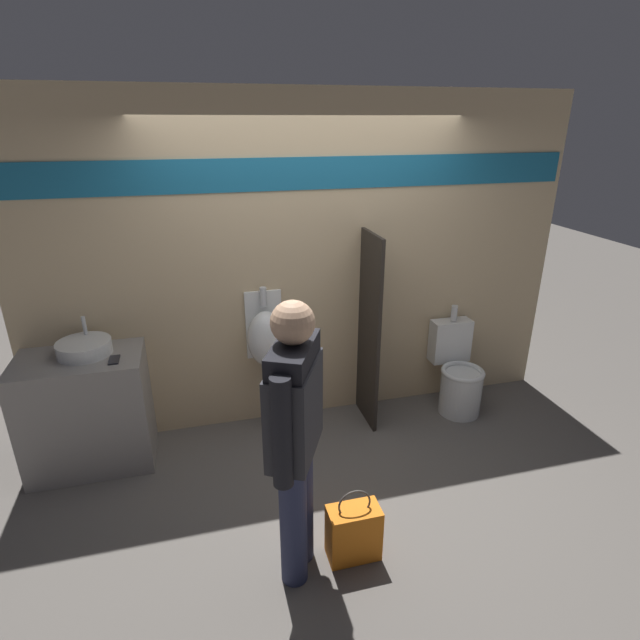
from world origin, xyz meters
TOP-DOWN VIEW (x-y plane):
  - ground_plane at (0.00, 0.00)m, footprint 16.00×16.00m
  - display_wall at (0.00, 0.60)m, footprint 4.51×0.07m
  - sink_counter at (-1.76, 0.30)m, footprint 0.88×0.55m
  - sink_basin at (-1.71, 0.35)m, footprint 0.38×0.38m
  - cell_phone at (-1.50, 0.19)m, footprint 0.07×0.14m
  - divider_near_counter at (0.47, 0.34)m, footprint 0.03×0.46m
  - urinal_near_counter at (-0.38, 0.43)m, footprint 0.31×0.29m
  - toilet at (1.31, 0.28)m, footprint 0.38×0.54m
  - person_in_vest at (-0.46, -1.07)m, footprint 0.39×0.54m
  - shopping_bag at (-0.12, -1.08)m, footprint 0.31×0.17m

SIDE VIEW (x-z plane):
  - ground_plane at x=0.00m, z-range 0.00..0.00m
  - shopping_bag at x=-0.12m, z-range -0.06..0.43m
  - toilet at x=1.31m, z-range -0.14..0.80m
  - sink_counter at x=-1.76m, z-range 0.00..0.89m
  - urinal_near_counter at x=-0.38m, z-range 0.21..1.44m
  - divider_near_counter at x=0.47m, z-range 0.00..1.66m
  - cell_phone at x=-1.50m, z-range 0.89..0.90m
  - sink_basin at x=-1.71m, z-range 0.82..1.06m
  - person_in_vest at x=-0.46m, z-range 0.14..1.81m
  - display_wall at x=0.00m, z-range 0.01..2.71m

